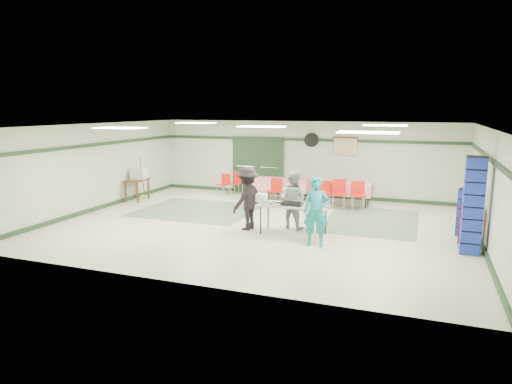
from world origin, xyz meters
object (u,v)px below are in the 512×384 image
(volunteer_teal, at_px, (316,212))
(volunteer_dark, at_px, (247,198))
(chair_d, at_px, (275,188))
(dining_table_b, at_px, (281,184))
(chair_b, at_px, (325,191))
(office_printer, at_px, (139,173))
(chair_a, at_px, (339,191))
(chair_loose_a, at_px, (238,181))
(serving_table, at_px, (293,207))
(crate_stack_red, at_px, (468,224))
(chair_c, at_px, (358,192))
(dining_table_a, at_px, (345,188))
(crate_stack_blue_b, at_px, (466,212))
(chair_loose_b, at_px, (224,182))
(printer_table, at_px, (137,182))
(volunteer_grey, at_px, (293,200))
(crate_stack_blue_a, at_px, (473,206))
(broom, at_px, (142,177))

(volunteer_teal, height_order, volunteer_dark, volunteer_dark)
(volunteer_dark, xyz_separation_m, chair_d, (-0.33, 3.39, -0.31))
(volunteer_dark, height_order, dining_table_b, volunteer_dark)
(chair_b, distance_m, office_printer, 6.41)
(chair_a, height_order, chair_loose_a, chair_a)
(serving_table, distance_m, crate_stack_red, 4.13)
(chair_c, bearing_deg, serving_table, -124.36)
(dining_table_a, relative_size, office_printer, 3.60)
(dining_table_b, bearing_deg, crate_stack_red, -34.04)
(crate_stack_red, distance_m, office_printer, 10.47)
(chair_loose_a, xyz_separation_m, crate_stack_blue_b, (7.47, -3.11, 0.07))
(volunteer_dark, xyz_separation_m, dining_table_b, (-0.28, 3.95, -0.26))
(chair_b, bearing_deg, office_printer, 178.43)
(chair_loose_a, relative_size, crate_stack_red, 0.87)
(serving_table, xyz_separation_m, chair_loose_b, (-3.83, 4.26, -0.24))
(chair_b, distance_m, chair_d, 1.68)
(dining_table_a, xyz_separation_m, printer_table, (-6.87, -1.75, 0.07))
(volunteer_teal, bearing_deg, printer_table, 149.75)
(chair_d, relative_size, crate_stack_red, 0.87)
(volunteer_grey, xyz_separation_m, chair_loose_b, (-3.65, 3.67, -0.29))
(crate_stack_red, bearing_deg, chair_loose_a, 152.51)
(office_printer, bearing_deg, volunteer_dark, -35.27)
(volunteer_dark, relative_size, printer_table, 1.81)
(chair_loose_a, relative_size, chair_loose_b, 1.09)
(chair_b, bearing_deg, chair_loose_b, 157.04)
(crate_stack_red, bearing_deg, chair_d, 153.44)
(chair_d, height_order, crate_stack_blue_a, crate_stack_blue_a)
(volunteer_dark, height_order, chair_d, volunteer_dark)
(crate_stack_blue_a, relative_size, crate_stack_red, 2.19)
(crate_stack_red, relative_size, printer_table, 1.07)
(chair_c, height_order, chair_loose_b, chair_c)
(crate_stack_red, height_order, office_printer, office_printer)
(serving_table, height_order, volunteer_grey, volunteer_grey)
(volunteer_dark, bearing_deg, crate_stack_blue_a, 102.67)
(crate_stack_blue_b, bearing_deg, office_printer, 174.32)
(crate_stack_blue_b, relative_size, office_printer, 2.47)
(crate_stack_red, bearing_deg, crate_stack_blue_b, 90.00)
(dining_table_a, bearing_deg, volunteer_teal, -87.19)
(serving_table, relative_size, volunteer_grey, 1.16)
(dining_table_b, height_order, chair_c, chair_c)
(chair_a, xyz_separation_m, chair_c, (0.60, -0.01, -0.02))
(volunteer_teal, bearing_deg, office_printer, 148.70)
(chair_loose_b, height_order, printer_table, chair_loose_b)
(dining_table_b, distance_m, printer_table, 4.99)
(chair_b, xyz_separation_m, printer_table, (-6.31, -1.18, 0.12))
(crate_stack_blue_a, height_order, broom, crate_stack_blue_a)
(dining_table_a, xyz_separation_m, dining_table_b, (-2.20, 0.00, 0.00))
(chair_c, relative_size, crate_stack_blue_a, 0.42)
(crate_stack_blue_a, distance_m, broom, 10.77)
(dining_table_a, height_order, crate_stack_red, crate_stack_red)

